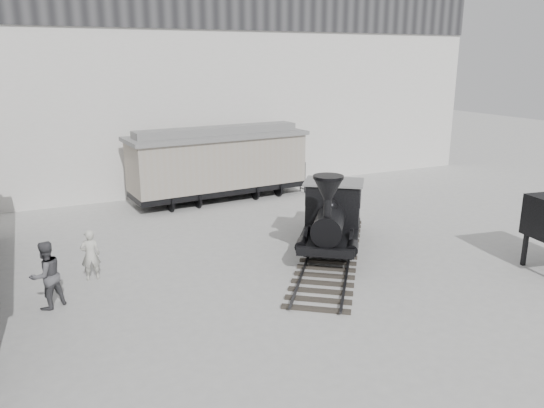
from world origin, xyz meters
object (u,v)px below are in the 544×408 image
visitor_a (90,255)px  visitor_b (46,275)px  boxcar (218,162)px  locomotive (332,220)px

visitor_a → visitor_b: visitor_b is taller
visitor_a → boxcar: bearing=-132.1°
visitor_b → locomotive: bearing=153.6°
boxcar → visitor_a: (-6.90, -7.50, -1.05)m
visitor_a → visitor_b: size_ratio=0.84×
visitor_b → visitor_a: bearing=-160.9°
locomotive → boxcar: bearing=134.5°
boxcar → visitor_a: bearing=-137.1°
locomotive → visitor_b: size_ratio=4.28×
visitor_b → boxcar: bearing=-162.1°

